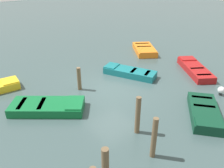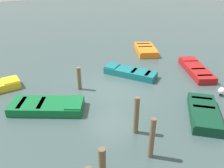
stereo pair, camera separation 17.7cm
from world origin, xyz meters
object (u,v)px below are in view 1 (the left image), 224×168
object	(u,v)px
mooring_piling_mid_right	(105,165)
rowboat_green	(48,106)
rowboat_orange	(144,50)
rowboat_red	(195,69)
mooring_piling_far_left	(154,138)
mooring_piling_mid_left	(138,115)
rowboat_dark_green	(204,112)
rowboat_teal	(129,72)
mooring_piling_near_left	(79,79)
marker_buoy	(221,90)

from	to	relation	value
mooring_piling_mid_right	rowboat_green	bearing A→B (deg)	-94.23
rowboat_orange	rowboat_red	size ratio (longest dim) A/B	0.91
mooring_piling_far_left	mooring_piling_mid_left	bearing A→B (deg)	-111.88
rowboat_green	mooring_piling_mid_left	distance (m)	4.34
rowboat_dark_green	mooring_piling_mid_right	size ratio (longest dim) A/B	2.36
rowboat_orange	rowboat_teal	distance (m)	4.54
mooring_piling_near_left	marker_buoy	xyz separation A→B (m)	(-5.34, 5.24, -0.36)
rowboat_green	mooring_piling_mid_right	distance (m)	4.81
rowboat_green	marker_buoy	xyz separation A→B (m)	(-7.60, 4.43, 0.07)
rowboat_orange	marker_buoy	xyz separation A→B (m)	(1.87, 7.18, 0.07)
rowboat_teal	rowboat_red	xyz separation A→B (m)	(-3.55, 2.30, -0.00)
rowboat_orange	mooring_piling_far_left	distance (m)	11.13
rowboat_orange	rowboat_red	bearing A→B (deg)	30.79
rowboat_teal	mooring_piling_far_left	world-z (taller)	mooring_piling_far_left
rowboat_red	mooring_piling_mid_left	bearing A→B (deg)	139.47
mooring_piling_near_left	marker_buoy	world-z (taller)	mooring_piling_near_left
rowboat_dark_green	rowboat_red	size ratio (longest dim) A/B	0.86
rowboat_orange	mooring_piling_near_left	distance (m)	7.48
rowboat_red	marker_buoy	size ratio (longest dim) A/B	7.26
rowboat_red	rowboat_dark_green	bearing A→B (deg)	161.95
rowboat_orange	mooring_piling_near_left	size ratio (longest dim) A/B	2.46
rowboat_red	marker_buoy	world-z (taller)	marker_buoy
mooring_piling_mid_left	marker_buoy	distance (m)	5.59
rowboat_teal	mooring_piling_mid_right	xyz separation A→B (m)	(5.95, 5.17, 0.42)
mooring_piling_far_left	marker_buoy	size ratio (longest dim) A/B	3.41
mooring_piling_mid_right	mooring_piling_near_left	size ratio (longest dim) A/B	0.98
mooring_piling_mid_right	marker_buoy	size ratio (longest dim) A/B	2.64
rowboat_orange	rowboat_teal	size ratio (longest dim) A/B	0.95
rowboat_orange	mooring_piling_far_left	size ratio (longest dim) A/B	1.94
rowboat_teal	mooring_piling_mid_left	world-z (taller)	mooring_piling_mid_left
rowboat_red	mooring_piling_near_left	bearing A→B (deg)	103.25
rowboat_green	mooring_piling_near_left	xyz separation A→B (m)	(-2.25, -0.81, 0.43)
mooring_piling_mid_right	mooring_piling_far_left	bearing A→B (deg)	171.90
rowboat_green	mooring_piling_mid_left	size ratio (longest dim) A/B	2.08
rowboat_teal	mooring_piling_far_left	bearing A→B (deg)	119.08
rowboat_dark_green	rowboat_teal	bearing A→B (deg)	-133.11
rowboat_orange	mooring_piling_mid_left	xyz separation A→B (m)	(7.40, 6.51, 0.61)
mooring_piling_mid_right	marker_buoy	world-z (taller)	mooring_piling_mid_right
mooring_piling_near_left	mooring_piling_far_left	distance (m)	5.91
rowboat_teal	rowboat_green	xyz separation A→B (m)	(5.59, 0.39, -0.00)
rowboat_teal	marker_buoy	size ratio (longest dim) A/B	6.94
rowboat_orange	mooring_piling_far_left	world-z (taller)	mooring_piling_far_left
marker_buoy	rowboat_teal	bearing A→B (deg)	-67.45
rowboat_dark_green	rowboat_green	size ratio (longest dim) A/B	0.87
mooring_piling_near_left	mooring_piling_far_left	size ratio (longest dim) A/B	0.79
mooring_piling_mid_right	rowboat_teal	bearing A→B (deg)	-138.99
rowboat_teal	mooring_piling_far_left	distance (m)	6.80
rowboat_orange	rowboat_green	size ratio (longest dim) A/B	0.92
rowboat_green	mooring_piling_mid_right	size ratio (longest dim) A/B	2.71
rowboat_teal	rowboat_green	size ratio (longest dim) A/B	0.97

